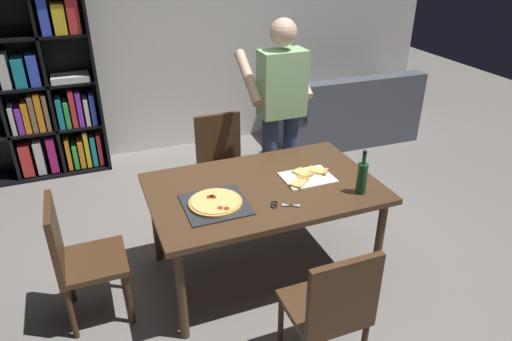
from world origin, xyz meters
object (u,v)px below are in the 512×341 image
object	(u,v)px
person_serving_pizza	(281,109)
kitchen_scissors	(280,205)
chair_left_end	(77,255)
chair_far_side	(222,158)
couch	(345,116)
wine_bottle	(362,177)
pepperoni_pizza_on_tray	(215,203)
chair_near_camera	(332,306)
bookshelf	(31,91)
dining_table	(264,195)

from	to	relation	value
person_serving_pizza	kitchen_scissors	world-z (taller)	person_serving_pizza
chair_left_end	chair_far_side	bearing A→B (deg)	37.70
couch	wine_bottle	xyz separation A→B (m)	(-1.31, -2.31, 0.57)
couch	chair_far_side	bearing A→B (deg)	-152.42
pepperoni_pizza_on_tray	wine_bottle	world-z (taller)	wine_bottle
chair_far_side	wine_bottle	distance (m)	1.49
chair_left_end	pepperoni_pizza_on_tray	bearing A→B (deg)	-7.61
chair_near_camera	bookshelf	distance (m)	3.74
chair_near_camera	bookshelf	size ratio (longest dim) A/B	0.46
couch	kitchen_scissors	size ratio (longest dim) A/B	8.84
person_serving_pizza	pepperoni_pizza_on_tray	xyz separation A→B (m)	(-0.86, -0.89, -0.23)
kitchen_scissors	chair_left_end	bearing A→B (deg)	167.73
person_serving_pizza	chair_far_side	bearing A→B (deg)	154.91
chair_left_end	chair_near_camera	bearing A→B (deg)	-37.70
couch	pepperoni_pizza_on_tray	size ratio (longest dim) A/B	4.16
chair_near_camera	couch	xyz separation A→B (m)	(1.90, 2.98, -0.21)
person_serving_pizza	kitchen_scissors	distance (m)	1.18
chair_near_camera	pepperoni_pizza_on_tray	size ratio (longest dim) A/B	2.17
dining_table	chair_left_end	bearing A→B (deg)	180.00
chair_far_side	wine_bottle	size ratio (longest dim) A/B	2.85
chair_near_camera	couch	distance (m)	3.54
kitchen_scissors	dining_table	bearing A→B (deg)	90.29
dining_table	chair_far_side	size ratio (longest dim) A/B	1.78
couch	person_serving_pizza	xyz separation A→B (m)	(-1.43, -1.21, 0.70)
couch	wine_bottle	bearing A→B (deg)	-119.62
chair_far_side	couch	distance (m)	2.15
bookshelf	pepperoni_pizza_on_tray	world-z (taller)	bookshelf
chair_near_camera	bookshelf	world-z (taller)	bookshelf
chair_left_end	wine_bottle	distance (m)	1.93
pepperoni_pizza_on_tray	chair_near_camera	bearing A→B (deg)	-65.93
dining_table	bookshelf	size ratio (longest dim) A/B	0.82
chair_near_camera	wine_bottle	size ratio (longest dim) A/B	2.85
wine_bottle	kitchen_scissors	distance (m)	0.59
chair_near_camera	chair_left_end	world-z (taller)	same
couch	dining_table	bearing A→B (deg)	-133.70
dining_table	chair_far_side	distance (m)	1.01
bookshelf	dining_table	bearing A→B (deg)	-56.70
chair_near_camera	person_serving_pizza	bearing A→B (deg)	75.12
dining_table	chair_near_camera	bearing A→B (deg)	-90.00
chair_left_end	wine_bottle	bearing A→B (deg)	-9.87
chair_near_camera	kitchen_scissors	distance (m)	0.76
dining_table	couch	size ratio (longest dim) A/B	0.93
dining_table	kitchen_scissors	world-z (taller)	kitchen_scissors
chair_far_side	person_serving_pizza	world-z (taller)	person_serving_pizza
chair_far_side	pepperoni_pizza_on_tray	size ratio (longest dim) A/B	2.17
chair_far_side	chair_left_end	world-z (taller)	same
dining_table	kitchen_scissors	bearing A→B (deg)	-89.71
couch	pepperoni_pizza_on_tray	xyz separation A→B (m)	(-2.29, -2.11, 0.46)
dining_table	wine_bottle	distance (m)	0.69
dining_table	chair_near_camera	world-z (taller)	chair_near_camera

